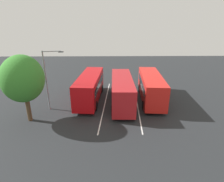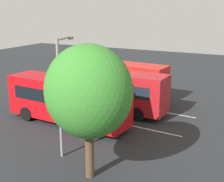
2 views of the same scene
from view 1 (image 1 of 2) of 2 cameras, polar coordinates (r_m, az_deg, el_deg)
The scene contains 9 objects.
ground_plane at distance 23.04m, azimuth 2.96°, elevation -3.40°, with size 72.11×72.11×0.00m, color #232628.
bus_far_left at distance 23.54m, azimuth 12.49°, elevation 1.47°, with size 9.81×3.26×3.34m.
bus_center_left at distance 21.81m, azimuth 3.22°, elevation 0.41°, with size 9.69×2.78×3.34m.
bus_center_right at distance 23.15m, azimuth -7.13°, elevation 1.48°, with size 9.79×3.17×3.34m.
pedestrian at distance 29.53m, azimuth 10.77°, elevation 3.82°, with size 0.37×0.37×1.74m.
street_lamp at distance 20.94m, azimuth -20.12°, elevation 4.38°, with size 0.68×2.24×6.83m.
depot_tree at distance 18.96m, azimuth -26.92°, elevation 3.53°, with size 4.38×3.94×6.83m.
lane_stripe_outer_left at distance 23.27m, azimuth 8.01°, elevation -3.32°, with size 15.03×0.12×0.01m, color silver.
lane_stripe_inner_left at distance 22.99m, azimuth -2.16°, elevation -3.43°, with size 15.03×0.12×0.01m, color silver.
Camera 1 is at (-21.00, 1.57, 9.33)m, focal length 28.19 mm.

